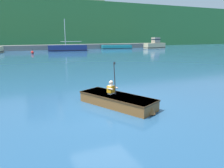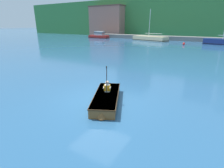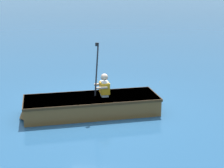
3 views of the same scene
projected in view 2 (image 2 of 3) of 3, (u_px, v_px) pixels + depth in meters
ground_plane at (100, 100)px, 8.55m from camera, size 300.00×300.00×0.00m
shoreline_ridge at (205, 18)px, 48.76m from camera, size 120.00×20.00×10.35m
waterfront_warehouse_left at (112, 21)px, 54.18m from camera, size 10.80×9.72×8.54m
waterfront_office_block_center at (138, 5)px, 51.89m from camera, size 9.09×8.79×17.74m
waterfront_apartment_right at (213, 3)px, 41.84m from camera, size 7.22×7.10×16.38m
marina_dock at (195, 39)px, 37.37m from camera, size 52.10×2.40×0.90m
moored_boat_dock_west_end at (224, 42)px, 30.46m from camera, size 6.76×2.88×5.39m
moored_boat_dock_west_inner at (150, 38)px, 38.73m from camera, size 8.15×4.59×6.56m
moored_boat_dock_center_far at (99, 36)px, 45.34m from camera, size 5.44×1.97×1.69m
rowboat_foreground at (106, 98)px, 8.11m from camera, size 2.34×3.34×0.43m
person_paddler at (107, 87)px, 8.29m from camera, size 0.43×0.43×1.29m
channel_buoy at (184, 44)px, 30.58m from camera, size 0.44×0.44×0.72m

